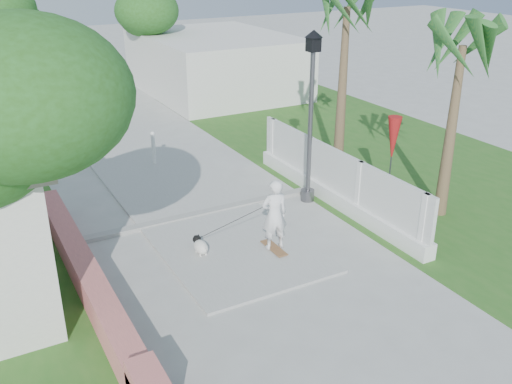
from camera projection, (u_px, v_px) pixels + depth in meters
ground at (343, 352)px, 9.56m from camera, size 90.00×90.00×0.00m
path_strip at (76, 96)px, 25.66m from camera, size 3.20×36.00×0.06m
curb at (200, 214)px, 14.37m from camera, size 6.50×0.25×0.10m
grass_right at (369, 149)px, 19.08m from camera, size 8.00×20.00×0.01m
pink_wall at (92, 286)px, 10.84m from camera, size 0.45×8.20×0.80m
lattice_fence at (335, 184)px, 14.87m from camera, size 0.35×7.00×1.50m
building_right at (215, 63)px, 26.18m from camera, size 6.00×8.00×2.60m
street_lamp at (311, 112)px, 14.30m from camera, size 0.44×0.44×4.44m
bollard at (153, 147)px, 17.47m from camera, size 0.14×0.14×1.09m
patio_umbrella at (393, 140)px, 14.62m from camera, size 0.36×0.36×2.30m
tree_path_left at (0, 23)px, 19.60m from camera, size 3.40×3.40×5.23m
tree_path_right at (139, 13)px, 25.68m from camera, size 3.00×3.00×4.79m
palm_far at (346, 19)px, 15.04m from camera, size 1.80×1.80×5.30m
palm_near at (461, 56)px, 12.94m from camera, size 1.80×1.80×4.70m
skateboarder at (244, 221)px, 12.37m from camera, size 1.82×1.25×1.71m
dog at (200, 246)px, 12.46m from camera, size 0.28×0.63×0.43m
parked_car at (66, 56)px, 31.24m from camera, size 4.39×3.12×1.39m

